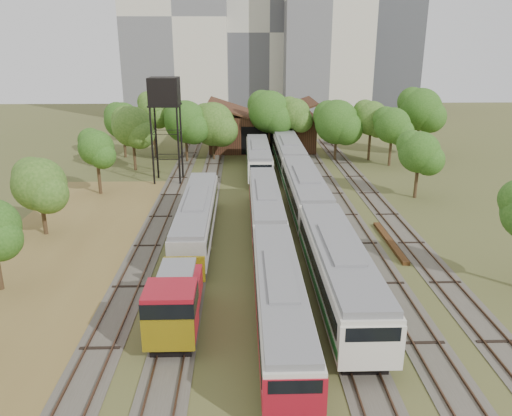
{
  "coord_description": "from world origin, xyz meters",
  "views": [
    {
      "loc": [
        -4.11,
        -20.52,
        15.95
      ],
      "look_at": [
        -2.95,
        19.98,
        2.5
      ],
      "focal_mm": 35.0,
      "sensor_mm": 36.0,
      "label": 1
    }
  ],
  "objects_px": {
    "railcar_red_set": "(271,243)",
    "shunter_locomotive": "(175,304)",
    "water_tower": "(164,94)",
    "railcar_green_set": "(305,193)"
  },
  "relations": [
    {
      "from": "railcar_red_set",
      "to": "shunter_locomotive",
      "type": "distance_m",
      "value": 10.72
    },
    {
      "from": "shunter_locomotive",
      "to": "water_tower",
      "type": "relative_size",
      "value": 0.66
    },
    {
      "from": "railcar_red_set",
      "to": "shunter_locomotive",
      "type": "bearing_deg",
      "value": -124.02
    },
    {
      "from": "railcar_green_set",
      "to": "shunter_locomotive",
      "type": "bearing_deg",
      "value": -115.71
    },
    {
      "from": "shunter_locomotive",
      "to": "railcar_red_set",
      "type": "bearing_deg",
      "value": 55.98
    },
    {
      "from": "railcar_red_set",
      "to": "water_tower",
      "type": "bearing_deg",
      "value": 114.16
    },
    {
      "from": "railcar_green_set",
      "to": "railcar_red_set",
      "type": "bearing_deg",
      "value": -108.61
    },
    {
      "from": "railcar_red_set",
      "to": "water_tower",
      "type": "height_order",
      "value": "water_tower"
    },
    {
      "from": "railcar_red_set",
      "to": "railcar_green_set",
      "type": "bearing_deg",
      "value": 71.39
    },
    {
      "from": "railcar_green_set",
      "to": "shunter_locomotive",
      "type": "relative_size",
      "value": 6.43
    }
  ]
}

